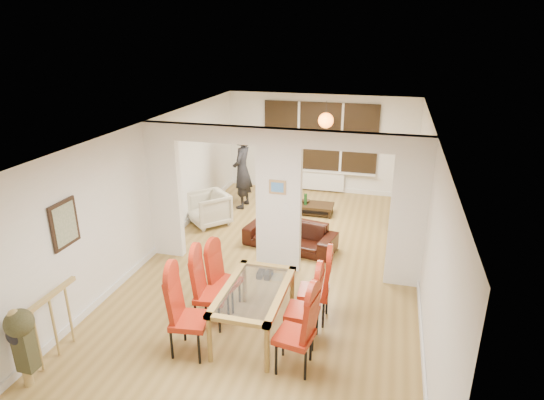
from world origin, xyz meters
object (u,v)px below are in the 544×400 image
at_px(armchair, 209,209).
at_px(person, 242,171).
at_px(television, 393,211).
at_px(bottle, 305,199).
at_px(dining_chair_rb, 303,307).
at_px(dining_chair_lb, 211,291).
at_px(bowl, 306,201).
at_px(dining_chair_ra, 294,330).
at_px(dining_chair_rc, 314,287).
at_px(coffee_table, 311,209).
at_px(sofa, 290,235).
at_px(dining_table, 254,311).
at_px(dining_chair_lc, 226,278).
at_px(dining_chair_la, 190,315).

height_order(armchair, person, person).
distance_m(television, bottle, 2.02).
height_order(dining_chair_rb, person, person).
height_order(dining_chair_lb, bowl, dining_chair_lb).
bearing_deg(dining_chair_lb, dining_chair_rb, -8.09).
distance_m(dining_chair_ra, dining_chair_rc, 1.12).
bearing_deg(person, coffee_table, 89.66).
bearing_deg(sofa, armchair, 172.48).
xyz_separation_m(person, television, (3.61, -0.04, -0.66)).
xyz_separation_m(sofa, person, (-1.63, 1.90, 0.67)).
height_order(dining_chair_ra, coffee_table, dining_chair_ra).
xyz_separation_m(dining_chair_rc, person, (-2.51, 4.20, 0.38)).
bearing_deg(coffee_table, dining_chair_ra, -81.98).
distance_m(dining_table, dining_chair_rb, 0.72).
distance_m(television, bowl, 2.04).
height_order(dining_table, person, person).
height_order(dining_chair_rb, bottle, dining_chair_rb).
relative_size(dining_chair_rb, bottle, 3.79).
relative_size(dining_chair_lc, armchair, 1.26).
bearing_deg(armchair, dining_chair_rb, -8.25).
bearing_deg(dining_chair_rc, sofa, 107.42).
bearing_deg(dining_chair_rc, dining_chair_la, -144.77).
bearing_deg(dining_chair_lb, bowl, 78.13).
relative_size(sofa, person, 0.98).
xyz_separation_m(dining_chair_lb, television, (2.53, 4.66, -0.28)).
distance_m(dining_chair_ra, armchair, 4.99).
bearing_deg(dining_chair_lc, dining_chair_rc, 11.71).
height_order(dining_chair_lc, sofa, dining_chair_lc).
distance_m(dining_chair_lb, person, 4.84).
height_order(armchair, television, armchair).
distance_m(person, television, 3.67).
distance_m(dining_chair_rc, bowl, 4.38).
distance_m(dining_chair_ra, television, 5.41).
distance_m(coffee_table, bowl, 0.22).
bearing_deg(dining_chair_la, dining_chair_lc, 78.35).
bearing_deg(bowl, dining_chair_ra, -80.62).
height_order(dining_chair_la, bottle, dining_chair_la).
bearing_deg(coffee_table, bottle, -141.62).
distance_m(dining_chair_lc, dining_chair_rb, 1.42).
bearing_deg(dining_chair_la, dining_chair_lb, 79.69).
relative_size(dining_chair_ra, sofa, 0.62).
xyz_separation_m(dining_chair_la, television, (2.56, 5.33, -0.31)).
xyz_separation_m(person, bottle, (1.60, -0.10, -0.54)).
bearing_deg(dining_table, dining_chair_la, -138.87).
distance_m(television, coffee_table, 1.91).
xyz_separation_m(person, bowl, (1.57, 0.07, -0.67)).
xyz_separation_m(dining_chair_la, dining_chair_rb, (1.40, 0.62, -0.03)).
bearing_deg(dining_table, television, 68.54).
relative_size(dining_chair_la, coffee_table, 1.10).
bearing_deg(person, dining_chair_lc, 14.99).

